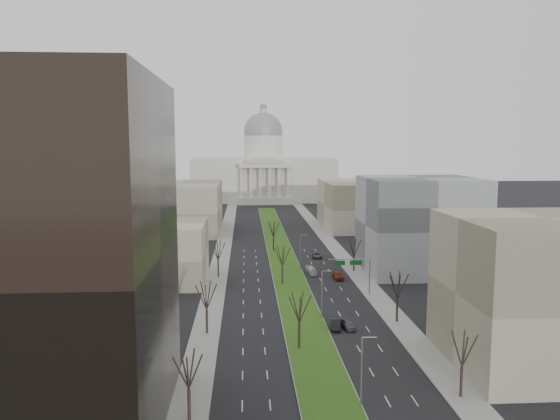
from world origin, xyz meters
name	(u,v)px	position (x,y,z in m)	size (l,w,h in m)	color
ground	(280,251)	(0.00, 120.00, 0.00)	(600.00, 600.00, 0.00)	black
median	(280,251)	(0.00, 118.99, 0.10)	(8.00, 222.03, 0.20)	#999993
sidewalk_left	(219,270)	(-17.50, 95.00, 0.07)	(5.00, 330.00, 0.15)	gray
sidewalk_right	(353,268)	(17.50, 95.00, 0.07)	(5.00, 330.00, 0.15)	gray
capitol	(263,172)	(0.00, 269.59, 16.31)	(80.00, 46.00, 55.00)	beige
building_glass_tower	(7,258)	(-37.00, 18.00, 20.00)	(34.00, 30.00, 40.00)	black
building_beige_left	(150,252)	(-33.00, 85.00, 7.00)	(26.00, 22.00, 14.00)	gray
building_tan_right	(542,292)	(33.00, 32.00, 11.00)	(26.00, 24.00, 22.00)	gray
building_grey_right	(419,225)	(34.00, 92.00, 12.00)	(28.00, 26.00, 24.00)	slate
building_far_left	(179,207)	(-35.00, 160.00, 9.00)	(30.00, 40.00, 18.00)	gray
building_far_right	(362,204)	(35.00, 165.00, 9.00)	(30.00, 40.00, 18.00)	gray
tree_left_near	(188,368)	(-17.20, 18.00, 6.61)	(5.10, 5.10, 9.18)	black
tree_left_mid	(206,294)	(-17.20, 48.00, 7.00)	(5.40, 5.40, 9.72)	black
tree_left_far	(218,250)	(-17.20, 88.00, 6.84)	(5.28, 5.28, 9.50)	black
tree_right_near	(463,348)	(17.20, 22.00, 6.69)	(5.16, 5.16, 9.29)	black
tree_right_mid	(398,284)	(17.20, 52.00, 7.16)	(5.52, 5.52, 9.94)	black
tree_right_far	(354,246)	(17.20, 92.00, 6.53)	(5.04, 5.04, 9.07)	black
tree_median_a	(299,306)	(-2.00, 40.00, 7.00)	(5.40, 5.40, 9.72)	black
tree_median_b	(282,255)	(-2.00, 80.00, 7.00)	(5.40, 5.40, 9.72)	black
tree_median_c	(273,228)	(-2.00, 120.00, 7.00)	(5.40, 5.40, 9.72)	black
streetlamp_median_a	(362,371)	(3.76, 20.00, 4.81)	(1.90, 0.20, 9.16)	gray
streetlamp_median_b	(322,293)	(3.76, 55.00, 4.81)	(1.90, 0.20, 9.16)	gray
streetlamp_median_c	(301,251)	(3.76, 95.00, 4.81)	(1.90, 0.20, 9.16)	gray
mast_arm_signs	(357,268)	(13.49, 70.03, 6.11)	(9.12, 0.24, 8.09)	gray
car_grey_near	(348,324)	(7.60, 49.08, 0.80)	(1.88, 4.68, 1.60)	#434649
car_black	(336,324)	(5.39, 49.12, 0.81)	(1.71, 4.91, 1.62)	black
car_red	(338,276)	(11.82, 84.50, 0.81)	(2.27, 5.59, 1.62)	maroon
car_grey_far	(317,255)	(9.87, 109.38, 0.73)	(2.41, 5.23, 1.45)	#44474B
box_van	(311,271)	(5.92, 89.87, 0.90)	(1.52, 6.48, 1.80)	silver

